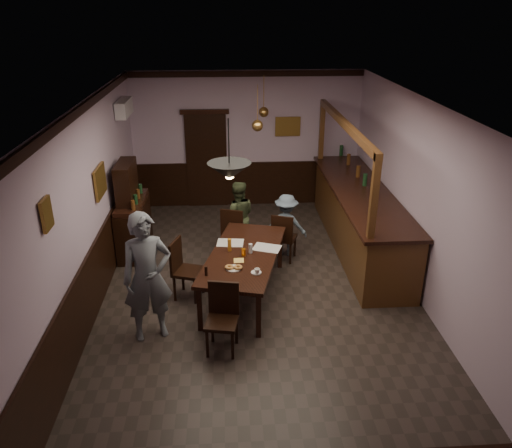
{
  "coord_description": "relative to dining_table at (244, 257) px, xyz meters",
  "views": [
    {
      "loc": [
        -0.47,
        -6.79,
        4.29
      ],
      "look_at": [
        -0.03,
        0.23,
        1.15
      ],
      "focal_mm": 35.0,
      "sensor_mm": 36.0,
      "label": 1
    }
  ],
  "objects": [
    {
      "name": "pastry_ring_a",
      "position": [
        -0.23,
        -0.49,
        0.1
      ],
      "size": [
        0.13,
        0.13,
        0.04
      ],
      "primitive_type": "torus",
      "color": "#C68C47",
      "rests_on": "pastry_plate"
    },
    {
      "name": "chair_far_left",
      "position": [
        -0.13,
        1.35,
        -0.16
      ],
      "size": [
        0.54,
        0.54,
        0.96
      ],
      "rotation": [
        0.0,
        0.0,
        2.79
      ],
      "color": "black",
      "rests_on": "ground"
    },
    {
      "name": "chair_side",
      "position": [
        -0.95,
        0.04,
        -0.16
      ],
      "size": [
        0.53,
        0.53,
        0.96
      ],
      "rotation": [
        0.0,
        0.0,
        1.26
      ],
      "color": "black",
      "rests_on": "ground"
    },
    {
      "name": "napkin",
      "position": [
        -0.09,
        -0.23,
        0.07
      ],
      "size": [
        0.18,
        0.18,
        0.0
      ],
      "primitive_type": "cube",
      "rotation": [
        0.0,
        0.0,
        -0.25
      ],
      "color": "#F5CB5A",
      "rests_on": "dining_table"
    },
    {
      "name": "pastry_plate",
      "position": [
        -0.17,
        -0.48,
        0.07
      ],
      "size": [
        0.22,
        0.22,
        0.01
      ],
      "primitive_type": "cylinder",
      "color": "white",
      "rests_on": "dining_table"
    },
    {
      "name": "chair_near",
      "position": [
        -0.33,
        -1.28,
        -0.17
      ],
      "size": [
        0.48,
        0.48,
        0.95
      ],
      "rotation": [
        0.0,
        0.0,
        -0.18
      ],
      "color": "black",
      "rests_on": "ground"
    },
    {
      "name": "picture_left_large",
      "position": [
        -2.23,
        0.77,
        1.01
      ],
      "size": [
        0.04,
        0.62,
        0.48
      ],
      "color": "olive",
      "rests_on": "ground"
    },
    {
      "name": "picture_left_small",
      "position": [
        -2.23,
        -1.63,
        1.46
      ],
      "size": [
        0.04,
        0.28,
        0.36
      ],
      "color": "olive",
      "rests_on": "ground"
    },
    {
      "name": "beer_glass",
      "position": [
        -0.22,
        0.11,
        0.16
      ],
      "size": [
        0.06,
        0.06,
        0.2
      ],
      "primitive_type": "cylinder",
      "color": "#BF721E",
      "rests_on": "dining_table"
    },
    {
      "name": "person_standing",
      "position": [
        -1.33,
        -0.95,
        0.24
      ],
      "size": [
        0.78,
        0.63,
        1.84
      ],
      "primitive_type": "imported",
      "rotation": [
        0.0,
        0.0,
        0.33
      ],
      "color": "slate",
      "rests_on": "ground"
    },
    {
      "name": "chair_far_right",
      "position": [
        0.74,
        1.13,
        -0.19
      ],
      "size": [
        0.51,
        0.51,
        0.91
      ],
      "rotation": [
        0.0,
        0.0,
        2.76
      ],
      "color": "black",
      "rests_on": "ground"
    },
    {
      "name": "water_glass",
      "position": [
        0.1,
        0.02,
        0.14
      ],
      "size": [
        0.06,
        0.06,
        0.15
      ],
      "primitive_type": "cylinder",
      "color": "silver",
      "rests_on": "dining_table"
    },
    {
      "name": "newspaper_right",
      "position": [
        0.37,
        0.16,
        0.07
      ],
      "size": [
        0.5,
        0.43,
        0.01
      ],
      "primitive_type": "cube",
      "rotation": [
        0.0,
        0.0,
        -0.36
      ],
      "color": "silver",
      "rests_on": "dining_table"
    },
    {
      "name": "picture_back",
      "position": [
        1.13,
        3.93,
        1.11
      ],
      "size": [
        0.55,
        0.04,
        0.42
      ],
      "color": "olive",
      "rests_on": "ground"
    },
    {
      "name": "pendant_brass_mid",
      "position": [
        0.33,
        1.87,
        1.61
      ],
      "size": [
        0.2,
        0.2,
        0.81
      ],
      "color": "#BF8C3F",
      "rests_on": "ground"
    },
    {
      "name": "pastry_ring_b",
      "position": [
        -0.1,
        -0.5,
        0.1
      ],
      "size": [
        0.13,
        0.13,
        0.04
      ],
      "primitive_type": "torus",
      "color": "#C68C47",
      "rests_on": "pastry_plate"
    },
    {
      "name": "ac_unit",
      "position": [
        -2.15,
        2.87,
        1.76
      ],
      "size": [
        0.2,
        0.85,
        0.3
      ],
      "color": "white",
      "rests_on": "ground"
    },
    {
      "name": "sideboard",
      "position": [
        -1.98,
        1.7,
        0.0
      ],
      "size": [
        0.46,
        1.3,
        1.72
      ],
      "color": "black",
      "rests_on": "ground"
    },
    {
      "name": "door_back",
      "position": [
        -0.67,
        3.92,
        0.36
      ],
      "size": [
        0.9,
        0.06,
        2.1
      ],
      "primitive_type": "cube",
      "color": "black",
      "rests_on": "ground"
    },
    {
      "name": "coffee_cup",
      "position": [
        0.16,
        -0.65,
        0.11
      ],
      "size": [
        0.1,
        0.1,
        0.07
      ],
      "primitive_type": "imported",
      "rotation": [
        0.0,
        0.0,
        -0.25
      ],
      "color": "white",
      "rests_on": "saucer"
    },
    {
      "name": "bar_counter",
      "position": [
        2.22,
        1.61,
        -0.07
      ],
      "size": [
        1.01,
        4.33,
        2.43
      ],
      "color": "#442812",
      "rests_on": "ground"
    },
    {
      "name": "pepper_mill",
      "position": [
        -0.56,
        -0.64,
        0.13
      ],
      "size": [
        0.04,
        0.04,
        0.14
      ],
      "primitive_type": "cylinder",
      "color": "black",
      "rests_on": "dining_table"
    },
    {
      "name": "person_seated_left",
      "position": [
        -0.05,
        1.61,
        -0.01
      ],
      "size": [
        0.68,
        0.54,
        1.36
      ],
      "primitive_type": "imported",
      "rotation": [
        0.0,
        0.0,
        3.18
      ],
      "color": "#394328",
      "rests_on": "ground"
    },
    {
      "name": "pendant_iron",
      "position": [
        -0.2,
        -0.77,
        1.64
      ],
      "size": [
        0.56,
        0.56,
        0.78
      ],
      "color": "black",
      "rests_on": "ground"
    },
    {
      "name": "soda_can",
      "position": [
        -0.01,
        -0.08,
        0.12
      ],
      "size": [
        0.07,
        0.07,
        0.12
      ],
      "primitive_type": "cylinder",
      "color": "orange",
      "rests_on": "dining_table"
    },
    {
      "name": "newspaper_left",
      "position": [
        -0.2,
        0.37,
        0.07
      ],
      "size": [
        0.45,
        0.35,
        0.01
      ],
      "primitive_type": "cube",
      "rotation": [
        0.0,
        0.0,
        -0.11
      ],
      "color": "silver",
      "rests_on": "dining_table"
    },
    {
      "name": "saucer",
      "position": [
        0.15,
        -0.61,
        0.07
      ],
      "size": [
        0.15,
        0.15,
        0.01
      ],
      "primitive_type": "cylinder",
      "color": "white",
      "rests_on": "dining_table"
    },
    {
      "name": "pendant_brass_far",
      "position": [
        0.53,
        3.04,
        1.61
      ],
      "size": [
        0.2,
        0.2,
        0.81
      ],
      "color": "#BF8C3F",
      "rests_on": "ground"
    },
    {
      "name": "person_seated_right",
      "position": [
        0.82,
        1.39,
        -0.1
      ],
      "size": [
        0.84,
        0.62,
        1.17
      ],
      "primitive_type": "imported",
      "rotation": [
        0.0,
        0.0,
        2.87
      ],
      "color": "slate",
      "rests_on": "ground"
    },
    {
      "name": "room",
      "position": [
        0.23,
        -0.03,
        0.81
      ],
      "size": [
        5.01,
        8.01,
        3.01
      ],
      "color": "#2D2621",
      "rests_on": "ground"
    },
    {
      "name": "dining_table",
      "position": [
        0.0,
        0.0,
        0.0
      ],
      "size": [
        1.52,
        2.38,
        0.75
      ],
      "rotation": [
        0.0,
        0.0,
        -0.25
      ],
      "color": "black",
      "rests_on": "ground"
    }
  ]
}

